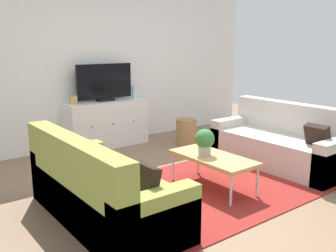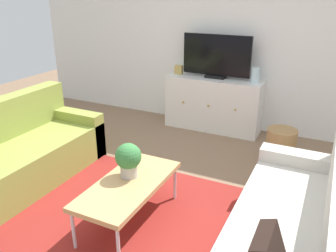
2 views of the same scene
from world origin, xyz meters
name	(u,v)px [view 1 (image 1 of 2)]	position (x,y,z in m)	size (l,w,h in m)	color
ground_plane	(201,185)	(0.00, 0.00, 0.00)	(10.00, 10.00, 0.00)	#84664C
wall_back	(99,64)	(0.00, 2.55, 1.35)	(6.40, 0.12, 2.70)	white
area_rug	(209,188)	(0.00, -0.15, 0.01)	(2.50, 1.90, 0.01)	maroon
couch_left_side	(97,193)	(-1.44, -0.10, 0.29)	(0.81, 1.88, 0.86)	olive
couch_right_side	(282,145)	(1.44, -0.10, 0.29)	(0.81, 1.88, 0.86)	beige
coffee_table	(213,159)	(0.03, -0.17, 0.37)	(0.50, 1.06, 0.40)	tan
potted_plant	(205,141)	(-0.02, -0.07, 0.57)	(0.23, 0.23, 0.31)	#B7B2A8
tv_console	(107,124)	(-0.05, 2.27, 0.38)	(1.37, 0.47, 0.76)	white
flat_screen_tv	(105,82)	(-0.05, 2.29, 1.06)	(0.97, 0.16, 0.60)	black
glass_vase	(135,92)	(0.51, 2.27, 0.86)	(0.11, 0.11, 0.21)	silver
mantel_clock	(73,100)	(-0.61, 2.27, 0.83)	(0.11, 0.07, 0.13)	tan
wicker_basket	(186,132)	(1.04, 1.51, 0.22)	(0.34, 0.34, 0.45)	#9E7547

